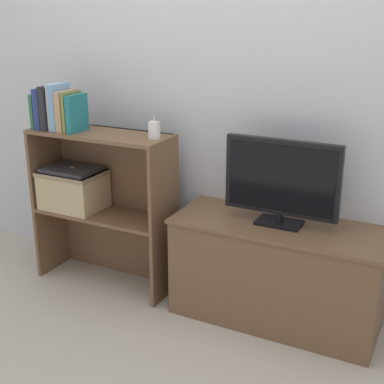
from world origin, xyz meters
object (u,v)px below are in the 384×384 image
(book_navy, at_px, (45,108))
(baby_monitor, at_px, (154,130))
(book_charcoal, at_px, (51,107))
(book_olive, at_px, (72,112))
(book_skyblue, at_px, (60,107))
(laptop, at_px, (72,169))
(book_teal, at_px, (77,113))
(book_tan, at_px, (67,111))
(storage_basket_left, at_px, (74,188))
(tv, at_px, (282,180))
(book_ivory, at_px, (55,107))
(book_forest, at_px, (40,110))
(tv_stand, at_px, (276,272))

(book_navy, bearing_deg, baby_monitor, 3.70)
(book_charcoal, distance_m, book_olive, 0.15)
(book_skyblue, relative_size, laptop, 0.82)
(book_navy, height_order, book_teal, book_navy)
(book_tan, bearing_deg, book_charcoal, 180.00)
(book_tan, height_order, storage_basket_left, book_tan)
(tv, bearing_deg, book_teal, -175.09)
(book_skyblue, bearing_deg, book_ivory, -180.00)
(book_navy, xyz_separation_m, baby_monitor, (0.68, 0.04, -0.07))
(tv, relative_size, storage_basket_left, 1.62)
(storage_basket_left, xyz_separation_m, laptop, (0.00, -0.00, 0.11))
(book_navy, distance_m, book_skyblue, 0.11)
(tv, bearing_deg, book_forest, -175.99)
(book_forest, relative_size, book_tan, 0.88)
(book_tan, xyz_separation_m, storage_basket_left, (-0.02, 0.03, -0.45))
(book_forest, xyz_separation_m, book_skyblue, (0.14, 0.00, 0.03))
(tv, height_order, baby_monitor, baby_monitor)
(book_charcoal, relative_size, laptop, 0.78)
(tv_stand, distance_m, storage_basket_left, 1.25)
(book_skyblue, bearing_deg, book_forest, -180.00)
(storage_basket_left, bearing_deg, book_tan, -56.92)
(tv_stand, height_order, book_navy, book_navy)
(tv, height_order, book_tan, book_tan)
(book_ivory, relative_size, storage_basket_left, 0.72)
(book_forest, bearing_deg, laptop, 9.61)
(book_forest, height_order, book_skyblue, book_skyblue)
(tv_stand, relative_size, book_charcoal, 4.40)
(book_forest, height_order, laptop, book_forest)
(baby_monitor, xyz_separation_m, laptop, (-0.54, -0.02, -0.28))
(book_forest, relative_size, storage_basket_left, 0.55)
(book_charcoal, distance_m, book_ivory, 0.03)
(book_teal, bearing_deg, tv_stand, 4.99)
(book_ivory, height_order, storage_basket_left, book_ivory)
(tv, height_order, book_skyblue, book_skyblue)
(book_tan, relative_size, book_teal, 1.08)
(tv, height_order, book_forest, book_forest)
(book_forest, distance_m, book_teal, 0.26)
(book_skyblue, height_order, baby_monitor, book_skyblue)
(book_ivory, relative_size, laptop, 0.82)
(baby_monitor, height_order, storage_basket_left, baby_monitor)
(book_charcoal, distance_m, book_tan, 0.11)
(tv_stand, height_order, book_teal, book_teal)
(tv, relative_size, laptop, 1.85)
(book_olive, height_order, laptop, book_olive)
(book_ivory, bearing_deg, book_forest, 180.00)
(book_teal, bearing_deg, book_forest, 180.00)
(tv, distance_m, book_ivory, 1.30)
(tv_stand, xyz_separation_m, book_olive, (-1.16, -0.10, 0.74))
(tv_stand, xyz_separation_m, book_navy, (-1.35, -0.10, 0.74))
(book_ivory, bearing_deg, book_olive, 0.00)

